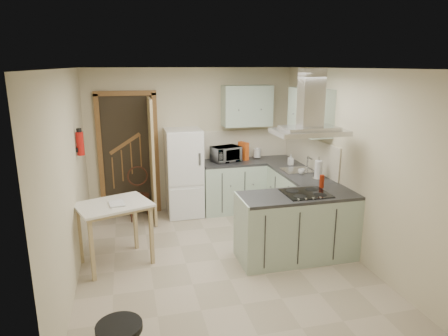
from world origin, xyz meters
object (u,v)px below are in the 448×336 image
object	(u,v)px
extractor_hood	(309,132)
microwave	(226,154)
fridge	(184,173)
drop_leaf_table	(115,234)
bentwood_chair	(139,196)
peninsula	(297,226)

from	to	relation	value
extractor_hood	microwave	bearing A→B (deg)	106.00
fridge	microwave	bearing A→B (deg)	2.39
drop_leaf_table	bentwood_chair	distance (m)	1.59
bentwood_chair	microwave	world-z (taller)	microwave
bentwood_chair	microwave	distance (m)	1.65
extractor_hood	microwave	xyz separation A→B (m)	(-0.58, 2.01, -0.69)
drop_leaf_table	bentwood_chair	size ratio (longest dim) A/B	1.11
bentwood_chair	extractor_hood	bearing A→B (deg)	-44.91
fridge	drop_leaf_table	xyz separation A→B (m)	(-1.14, -1.57, -0.33)
fridge	bentwood_chair	size ratio (longest dim) A/B	1.87
fridge	bentwood_chair	world-z (taller)	fridge
fridge	bentwood_chair	bearing A→B (deg)	-178.52
peninsula	microwave	size ratio (longest dim) A/B	3.25
extractor_hood	peninsula	bearing A→B (deg)	180.00
bentwood_chair	microwave	size ratio (longest dim) A/B	1.68
fridge	microwave	world-z (taller)	fridge
peninsula	drop_leaf_table	distance (m)	2.40
peninsula	microwave	bearing A→B (deg)	103.34
bentwood_chair	fridge	bearing A→B (deg)	-0.45
extractor_hood	drop_leaf_table	size ratio (longest dim) A/B	1.02
bentwood_chair	peninsula	bearing A→B (deg)	-46.31
drop_leaf_table	microwave	bearing A→B (deg)	20.01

